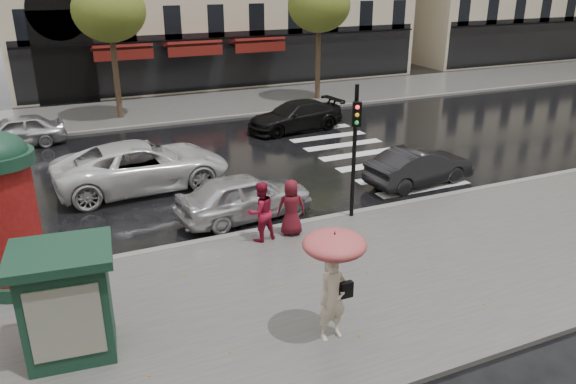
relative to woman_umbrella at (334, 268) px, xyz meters
name	(u,v)px	position (x,y,z in m)	size (l,w,h in m)	color
ground	(322,280)	(0.94, 2.23, -1.67)	(160.00, 160.00, 0.00)	black
near_sidewalk	(332,288)	(0.94, 1.73, -1.61)	(90.00, 7.00, 0.12)	#474744
far_sidewalk	(157,110)	(0.94, 21.23, -1.61)	(90.00, 6.00, 0.12)	#474744
near_kerb	(274,228)	(0.94, 5.23, -1.60)	(90.00, 0.25, 0.14)	slate
far_kerb	(170,123)	(0.94, 18.23, -1.60)	(90.00, 0.25, 0.14)	slate
zebra_crossing	(343,145)	(6.94, 11.83, -1.67)	(3.60, 11.75, 0.01)	silver
tree_far_left	(109,11)	(-1.06, 20.23, 3.50)	(3.40, 3.40, 6.64)	#38281C
tree_far_right	(319,6)	(9.94, 20.23, 3.50)	(3.40, 3.40, 6.64)	#38281C
woman_umbrella	(334,268)	(0.00, 0.00, 0.00)	(1.22, 1.22, 2.35)	beige
woman_red	(261,212)	(0.32, 4.63, -0.72)	(0.81, 0.63, 1.66)	maroon
man_burgundy	(291,208)	(1.22, 4.63, -0.76)	(0.77, 0.50, 1.58)	#56111B
morris_column	(5,207)	(-5.67, 4.63, 0.45)	(1.55, 1.55, 4.18)	#143324
traffic_light	(355,139)	(3.34, 4.96, 0.83)	(0.30, 0.39, 3.93)	black
newsstand	(67,301)	(-4.73, 1.60, -0.42)	(1.98, 1.72, 2.19)	#143324
car_silver	(245,196)	(0.52, 6.43, -0.97)	(1.65, 4.10, 1.40)	silver
car_darkgrey	(419,166)	(7.01, 6.66, -1.02)	(1.37, 3.93, 1.30)	black
car_white	(143,166)	(-1.78, 10.19, -0.87)	(2.68, 5.80, 1.61)	silver
car_black	(295,116)	(6.05, 14.85, -1.00)	(1.87, 4.60, 1.34)	black
car_far_silver	(15,131)	(-5.77, 17.23, -1.00)	(1.60, 3.97, 1.35)	#B0AFB4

